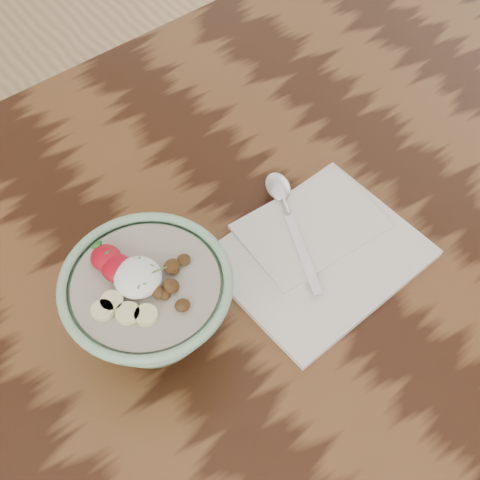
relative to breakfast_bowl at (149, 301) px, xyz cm
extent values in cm
cube|color=black|center=(21.45, 1.65, -8.36)|extent=(160.00, 90.00, 4.00)
cylinder|color=#4C2D19|center=(93.45, 38.65, -45.86)|extent=(7.00, 7.00, 71.00)
cylinder|color=#87B690|center=(0.03, -0.04, -5.77)|extent=(8.27, 8.27, 1.18)
torus|color=#87B690|center=(0.03, -0.04, 3.87)|extent=(18.80, 18.80, 1.08)
cylinder|color=#B4A895|center=(0.03, -0.04, 3.28)|extent=(15.94, 15.94, 0.98)
ellipsoid|color=white|center=(-0.39, 0.54, 4.77)|extent=(5.14, 5.14, 2.83)
ellipsoid|color=#A80717|center=(-1.48, 2.95, 4.70)|extent=(3.36, 3.70, 1.85)
cone|color=#286623|center=(-1.48, 4.46, 5.00)|extent=(1.40, 1.03, 1.52)
ellipsoid|color=#A80717|center=(-1.74, 4.75, 4.68)|extent=(3.28, 3.60, 1.80)
cone|color=#286623|center=(-1.74, 6.23, 4.98)|extent=(1.40, 1.03, 1.52)
cylinder|color=beige|center=(-5.32, -0.26, 4.18)|extent=(2.38, 2.38, 0.70)
cylinder|color=beige|center=(-3.45, -2.14, 4.18)|extent=(2.55, 2.55, 0.70)
cylinder|color=beige|center=(-3.97, 0.07, 4.18)|extent=(2.45, 2.45, 0.70)
cylinder|color=beige|center=(-2.06, -3.47, 4.18)|extent=(2.44, 2.44, 0.70)
ellipsoid|color=#503117|center=(3.22, -0.74, 4.24)|extent=(1.43, 1.26, 0.69)
ellipsoid|color=#503117|center=(1.51, -4.86, 4.31)|extent=(1.98, 1.92, 1.07)
ellipsoid|color=#503117|center=(4.85, -0.33, 4.30)|extent=(2.07, 2.07, 0.81)
ellipsoid|color=#503117|center=(0.37, -2.05, 4.38)|extent=(1.43, 1.77, 1.27)
ellipsoid|color=#503117|center=(1.92, -2.05, 4.20)|extent=(1.46, 1.54, 0.66)
ellipsoid|color=#503117|center=(0.77, -2.64, 4.24)|extent=(1.47, 1.59, 0.94)
ellipsoid|color=#503117|center=(1.84, -2.28, 4.43)|extent=(1.75, 1.88, 1.26)
ellipsoid|color=#503117|center=(3.31, -0.29, 4.46)|extent=(2.03, 1.73, 1.24)
cylinder|color=#497732|center=(1.07, 0.65, 5.78)|extent=(0.85, 1.24, 0.23)
cylinder|color=#497732|center=(0.52, -0.47, 5.78)|extent=(1.40, 0.42, 0.23)
cylinder|color=#497732|center=(-0.92, 0.76, 5.78)|extent=(1.08, 1.57, 0.24)
cylinder|color=#497732|center=(-1.24, 0.68, 5.78)|extent=(1.27, 1.34, 0.24)
cylinder|color=#497732|center=(-1.40, 0.51, 5.78)|extent=(1.37, 0.53, 0.23)
cylinder|color=#497732|center=(0.38, 1.47, 5.78)|extent=(1.16, 1.15, 0.23)
cylinder|color=#497732|center=(-0.94, -0.91, 5.78)|extent=(0.95, 0.72, 0.22)
cylinder|color=#497732|center=(-0.74, 1.46, 5.78)|extent=(0.90, 0.79, 0.22)
cylinder|color=#497732|center=(-0.84, -0.82, 5.78)|extent=(1.02, 1.04, 0.22)
cylinder|color=#497732|center=(1.73, -0.65, 5.78)|extent=(1.47, 0.55, 0.23)
cylinder|color=#497732|center=(-1.30, 0.59, 5.78)|extent=(0.41, 1.71, 0.24)
cube|color=white|center=(22.04, -4.48, -5.89)|extent=(25.30, 20.83, 0.94)
cube|color=white|center=(23.92, -0.72, -5.14)|extent=(18.52, 13.23, 0.56)
cube|color=silver|center=(20.03, -3.43, -4.67)|extent=(5.98, 11.87, 0.38)
cylinder|color=silver|center=(23.12, 3.76, -4.48)|extent=(1.97, 3.27, 0.75)
ellipsoid|color=silver|center=(24.34, 6.61, -4.35)|extent=(4.98, 5.85, 1.03)
camera|label=1|loc=(-14.65, -35.33, 64.50)|focal=50.00mm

